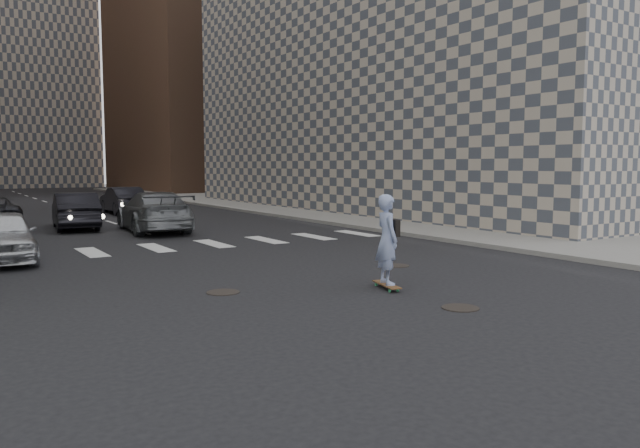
# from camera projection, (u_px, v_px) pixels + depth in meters

# --- Properties ---
(ground) EXTENTS (160.00, 160.00, 0.00)m
(ground) POSITION_uv_depth(u_px,v_px,m) (334.00, 292.00, 13.15)
(ground) COLOR black
(ground) RESTS_ON ground
(sidewalk_right) EXTENTS (13.00, 80.00, 0.15)m
(sidewalk_right) POSITION_uv_depth(u_px,v_px,m) (353.00, 208.00, 37.68)
(sidewalk_right) COLOR gray
(sidewalk_right) RESTS_ON ground
(building_right) EXTENTS (15.00, 33.00, 22.00)m
(building_right) POSITION_uv_depth(u_px,v_px,m) (422.00, 27.00, 37.49)
(building_right) COLOR #ADA08E
(building_right) RESTS_ON ground
(tower_right) EXTENTS (18.00, 24.00, 36.00)m
(tower_right) POSITION_uv_depth(u_px,v_px,m) (211.00, 25.00, 68.43)
(tower_right) COLOR brown
(tower_right) RESTS_ON ground
(manhole_a) EXTENTS (0.70, 0.70, 0.02)m
(manhole_a) POSITION_uv_depth(u_px,v_px,m) (460.00, 308.00, 11.67)
(manhole_a) COLOR black
(manhole_a) RESTS_ON ground
(manhole_b) EXTENTS (0.70, 0.70, 0.02)m
(manhole_b) POSITION_uv_depth(u_px,v_px,m) (223.00, 292.00, 13.11)
(manhole_b) COLOR black
(manhole_b) RESTS_ON ground
(manhole_c) EXTENTS (0.70, 0.70, 0.02)m
(manhole_c) POSITION_uv_depth(u_px,v_px,m) (396.00, 266.00, 16.58)
(manhole_c) COLOR black
(manhole_c) RESTS_ON ground
(skateboarder) EXTENTS (0.62, 1.06, 2.05)m
(skateboarder) POSITION_uv_depth(u_px,v_px,m) (387.00, 240.00, 13.41)
(skateboarder) COLOR brown
(skateboarder) RESTS_ON ground
(silver_sedan) EXTENTS (1.99, 4.33, 1.44)m
(silver_sedan) POSITION_uv_depth(u_px,v_px,m) (2.00, 236.00, 17.23)
(silver_sedan) COLOR #B8BBC0
(silver_sedan) RESTS_ON ground
(traffic_car_a) EXTENTS (2.10, 4.79, 1.53)m
(traffic_car_a) POSITION_uv_depth(u_px,v_px,m) (75.00, 211.00, 26.16)
(traffic_car_a) COLOR black
(traffic_car_a) RESTS_ON ground
(traffic_car_b) EXTENTS (2.77, 5.76, 1.62)m
(traffic_car_b) POSITION_uv_depth(u_px,v_px,m) (154.00, 212.00, 25.15)
(traffic_car_b) COLOR slate
(traffic_car_b) RESTS_ON ground
(traffic_car_d) EXTENTS (2.24, 4.43, 1.45)m
(traffic_car_d) POSITION_uv_depth(u_px,v_px,m) (120.00, 198.00, 36.60)
(traffic_car_d) COLOR silver
(traffic_car_d) RESTS_ON ground
(traffic_car_e) EXTENTS (1.61, 4.52, 1.48)m
(traffic_car_e) POSITION_uv_depth(u_px,v_px,m) (123.00, 200.00, 34.31)
(traffic_car_e) COLOR black
(traffic_car_e) RESTS_ON ground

